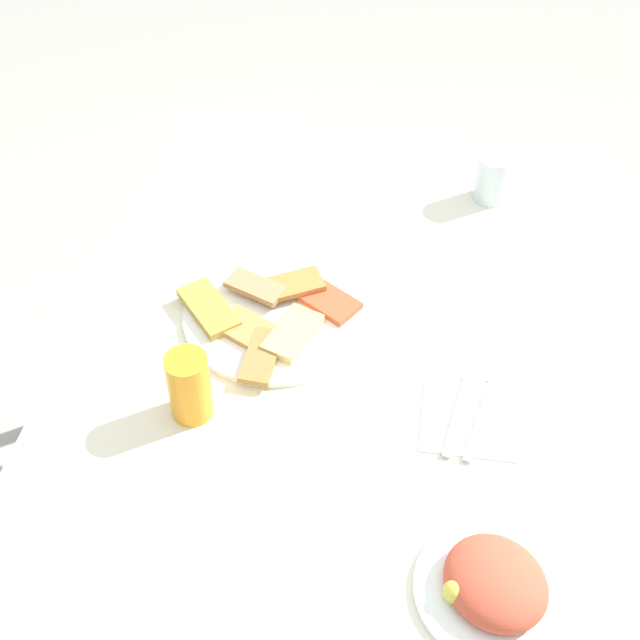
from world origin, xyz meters
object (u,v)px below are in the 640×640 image
Objects in this scene: salad_plate_greens at (494,585)px; fork at (458,415)px; pide_platter at (272,315)px; paper_napkin at (469,418)px; dining_table at (349,373)px; soda_can at (189,386)px; drinking_glass at (492,178)px; spoon at (481,418)px.

salad_plate_greens reaches higher than fork.
paper_napkin is at bearing 66.70° from pide_platter.
dining_table is 0.24m from fork.
soda_can is 0.75m from drinking_glass.
dining_table is at bearing -147.42° from salad_plate_greens.
drinking_glass reaches higher than paper_napkin.
fork is 0.04m from spoon.
spoon reaches higher than paper_napkin.
drinking_glass is (-0.43, 0.20, 0.13)m from dining_table.
dining_table is 12.68× the size of drinking_glass.
drinking_glass is 0.55m from paper_napkin.
pide_platter is at bearing -137.38° from salad_plate_greens.
soda_can is at bearing -19.79° from pide_platter.
pide_platter is 1.56× the size of salad_plate_greens.
soda_can is 0.71× the size of spoon.
drinking_glass is 0.55m from spoon.
salad_plate_greens is at bearing 42.62° from pide_platter.
soda_can reaches higher than paper_napkin.
spoon is at bearing 98.56° from soda_can.
drinking_glass is 0.66× the size of paper_napkin.
paper_napkin is 0.89× the size of fork.
drinking_glass reaches higher than pide_platter.
fork is at bearing 65.57° from pide_platter.
spoon is (0.00, 0.04, 0.00)m from fork.
soda_can is at bearing -81.09° from paper_napkin.
fork is 0.97× the size of spoon.
spoon is (-0.07, 0.44, -0.06)m from soda_can.
fork is (-0.07, 0.41, -0.06)m from soda_can.
pide_platter is at bearing -40.42° from drinking_glass.
pide_platter is at bearing -107.79° from fork.
soda_can reaches higher than fork.
fork is at bearing -80.00° from spoon.
paper_napkin is at bearing 0.63° from drinking_glass.
paper_napkin is at bearing -169.38° from salad_plate_greens.
drinking_glass is 0.57× the size of spoon.
drinking_glass is 0.55m from fork.
dining_table is at bearing 79.04° from pide_platter.
dining_table is at bearing 131.01° from soda_can.
paper_napkin is (0.12, 0.21, 0.08)m from dining_table.
salad_plate_greens is 2.21× the size of drinking_glass.
pide_platter reaches higher than spoon.
dining_table is 8.31× the size of paper_napkin.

